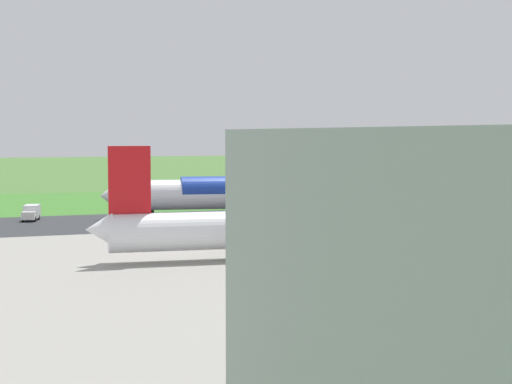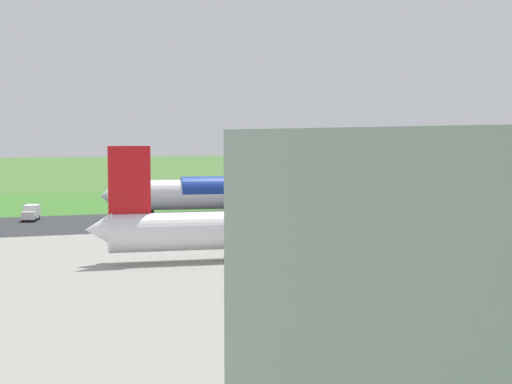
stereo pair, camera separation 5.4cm
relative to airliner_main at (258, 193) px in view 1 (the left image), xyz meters
name	(u,v)px [view 1 (the left image)]	position (x,y,z in m)	size (l,w,h in m)	color
ground_plane	(278,217)	(-3.81, -0.06, -4.35)	(800.00, 800.00, 0.00)	#477233
runway_asphalt	(278,216)	(-3.81, -0.06, -4.32)	(600.00, 29.22, 0.06)	#2D3033
apron_concrete	(435,256)	(-3.81, 50.88, -4.33)	(440.00, 110.00, 0.05)	gray
grass_verge_foreground	(221,202)	(-3.81, -33.36, -4.33)	(600.00, 80.00, 0.04)	#3C782B
airliner_main	(258,193)	(0.00, 0.00, 0.00)	(53.96, 44.38, 15.88)	white
airliner_parked_mid	(280,228)	(14.26, 45.87, -0.71)	(45.74, 37.49, 13.35)	white
service_truck_fuel	(31,213)	(38.09, -7.99, -2.95)	(3.71, 6.19, 2.65)	silver
no_stopping_sign	(157,198)	(11.01, -30.34, -2.93)	(0.60, 0.10, 2.39)	slate
traffic_cone_orange	(130,202)	(15.32, -36.42, -4.08)	(0.40, 0.40, 0.55)	orange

